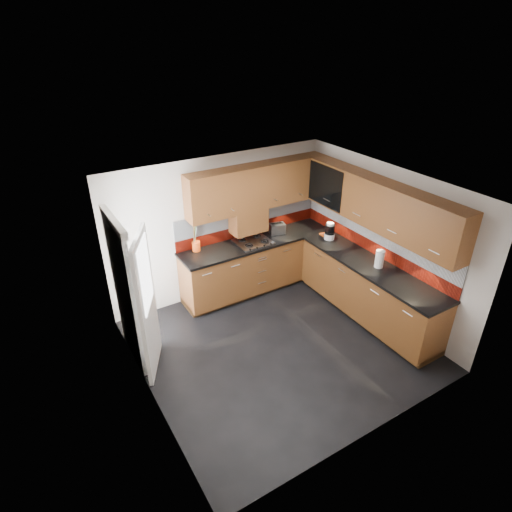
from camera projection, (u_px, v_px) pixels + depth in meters
room at (282, 256)px, 5.55m from camera, size 4.00×3.80×2.64m
base_cabinets at (309, 278)px, 7.08m from camera, size 2.70×3.20×0.95m
countertop at (310, 253)px, 6.83m from camera, size 2.72×3.22×0.04m
backsplash at (314, 229)px, 6.96m from camera, size 2.70×3.20×0.54m
upper_cabinets at (320, 196)px, 6.53m from camera, size 2.50×3.20×0.72m
extractor_hood at (248, 220)px, 7.08m from camera, size 0.60×0.33×0.40m
glass_cabinet at (332, 183)px, 6.95m from camera, size 0.32×0.80×0.66m
back_door at (134, 298)px, 5.52m from camera, size 0.42×1.19×2.04m
gas_hob at (253, 242)px, 7.11m from camera, size 0.57×0.51×0.04m
utensil_pot at (196, 245)px, 6.82m from camera, size 0.13×0.13×0.46m
toaster at (277, 229)px, 7.38m from camera, size 0.29×0.22×0.19m
food_processor at (330, 232)px, 7.18m from camera, size 0.18×0.18×0.29m
paper_towel at (380, 259)px, 6.35m from camera, size 0.16×0.16×0.27m
orange_cloth at (325, 234)px, 7.37m from camera, size 0.15×0.13×0.02m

